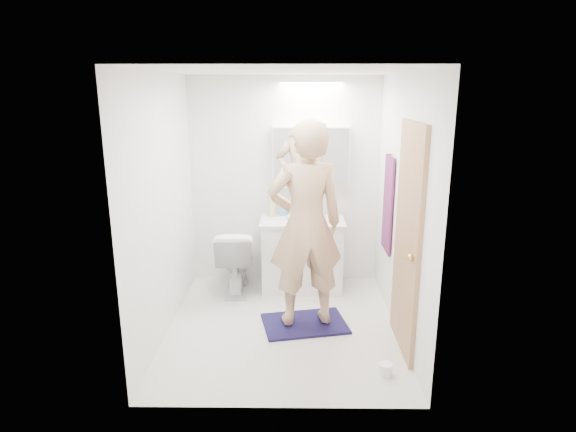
{
  "coord_description": "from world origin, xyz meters",
  "views": [
    {
      "loc": [
        0.1,
        -4.27,
        2.26
      ],
      "look_at": [
        0.05,
        0.25,
        1.05
      ],
      "focal_mm": 29.94,
      "sensor_mm": 36.0,
      "label": 1
    }
  ],
  "objects_px": {
    "toilet": "(236,260)",
    "medicine_cabinet": "(311,157)",
    "soap_bottle_a": "(272,206)",
    "toothbrush_cup": "(317,212)",
    "toilet_paper_roll": "(386,369)",
    "soap_bottle_b": "(284,208)",
    "vanity_cabinet": "(302,255)",
    "person": "(306,225)"
  },
  "relations": [
    {
      "from": "medicine_cabinet",
      "to": "toilet_paper_roll",
      "type": "relative_size",
      "value": 8.0
    },
    {
      "from": "medicine_cabinet",
      "to": "soap_bottle_a",
      "type": "height_order",
      "value": "medicine_cabinet"
    },
    {
      "from": "person",
      "to": "toothbrush_cup",
      "type": "height_order",
      "value": "person"
    },
    {
      "from": "person",
      "to": "vanity_cabinet",
      "type": "bearing_deg",
      "value": -100.57
    },
    {
      "from": "soap_bottle_a",
      "to": "soap_bottle_b",
      "type": "bearing_deg",
      "value": 11.72
    },
    {
      "from": "soap_bottle_b",
      "to": "vanity_cabinet",
      "type": "bearing_deg",
      "value": -41.09
    },
    {
      "from": "medicine_cabinet",
      "to": "soap_bottle_a",
      "type": "bearing_deg",
      "value": -172.37
    },
    {
      "from": "soap_bottle_a",
      "to": "toothbrush_cup",
      "type": "bearing_deg",
      "value": 1.1
    },
    {
      "from": "medicine_cabinet",
      "to": "vanity_cabinet",
      "type": "bearing_deg",
      "value": -114.79
    },
    {
      "from": "medicine_cabinet",
      "to": "toothbrush_cup",
      "type": "relative_size",
      "value": 8.69
    },
    {
      "from": "toilet",
      "to": "soap_bottle_a",
      "type": "xyz_separation_m",
      "value": [
        0.4,
        0.27,
        0.56
      ]
    },
    {
      "from": "soap_bottle_a",
      "to": "soap_bottle_b",
      "type": "distance_m",
      "value": 0.15
    },
    {
      "from": "toilet",
      "to": "medicine_cabinet",
      "type": "bearing_deg",
      "value": -161.38
    },
    {
      "from": "toilet",
      "to": "toothbrush_cup",
      "type": "xyz_separation_m",
      "value": [
        0.92,
        0.28,
        0.5
      ]
    },
    {
      "from": "medicine_cabinet",
      "to": "person",
      "type": "bearing_deg",
      "value": -94.13
    },
    {
      "from": "toilet_paper_roll",
      "to": "vanity_cabinet",
      "type": "bearing_deg",
      "value": 110.03
    },
    {
      "from": "vanity_cabinet",
      "to": "toothbrush_cup",
      "type": "height_order",
      "value": "toothbrush_cup"
    },
    {
      "from": "soap_bottle_a",
      "to": "soap_bottle_b",
      "type": "height_order",
      "value": "soap_bottle_a"
    },
    {
      "from": "toilet",
      "to": "soap_bottle_a",
      "type": "bearing_deg",
      "value": -148.96
    },
    {
      "from": "soap_bottle_b",
      "to": "toilet_paper_roll",
      "type": "distance_m",
      "value": 2.31
    },
    {
      "from": "medicine_cabinet",
      "to": "soap_bottle_b",
      "type": "xyz_separation_m",
      "value": [
        -0.3,
        -0.03,
        -0.59
      ]
    },
    {
      "from": "vanity_cabinet",
      "to": "medicine_cabinet",
      "type": "distance_m",
      "value": 1.13
    },
    {
      "from": "toilet",
      "to": "toilet_paper_roll",
      "type": "xyz_separation_m",
      "value": [
        1.41,
        -1.67,
        -0.32
      ]
    },
    {
      "from": "toilet",
      "to": "toothbrush_cup",
      "type": "bearing_deg",
      "value": -165.73
    },
    {
      "from": "vanity_cabinet",
      "to": "soap_bottle_a",
      "type": "height_order",
      "value": "soap_bottle_a"
    },
    {
      "from": "vanity_cabinet",
      "to": "medicine_cabinet",
      "type": "height_order",
      "value": "medicine_cabinet"
    },
    {
      "from": "toilet",
      "to": "person",
      "type": "xyz_separation_m",
      "value": [
        0.77,
        -0.83,
        0.65
      ]
    },
    {
      "from": "soap_bottle_a",
      "to": "toothbrush_cup",
      "type": "distance_m",
      "value": 0.53
    },
    {
      "from": "soap_bottle_a",
      "to": "toilet_paper_roll",
      "type": "distance_m",
      "value": 2.35
    },
    {
      "from": "person",
      "to": "soap_bottle_a",
      "type": "distance_m",
      "value": 1.15
    },
    {
      "from": "soap_bottle_a",
      "to": "person",
      "type": "bearing_deg",
      "value": -71.51
    },
    {
      "from": "toothbrush_cup",
      "to": "medicine_cabinet",
      "type": "bearing_deg",
      "value": 145.87
    },
    {
      "from": "vanity_cabinet",
      "to": "toilet_paper_roll",
      "type": "xyz_separation_m",
      "value": [
        0.65,
        -1.79,
        -0.34
      ]
    },
    {
      "from": "toilet_paper_roll",
      "to": "soap_bottle_a",
      "type": "bearing_deg",
      "value": 117.36
    },
    {
      "from": "vanity_cabinet",
      "to": "soap_bottle_a",
      "type": "distance_m",
      "value": 0.66
    },
    {
      "from": "toilet",
      "to": "soap_bottle_b",
      "type": "distance_m",
      "value": 0.82
    },
    {
      "from": "soap_bottle_b",
      "to": "toothbrush_cup",
      "type": "distance_m",
      "value": 0.38
    },
    {
      "from": "person",
      "to": "soap_bottle_a",
      "type": "xyz_separation_m",
      "value": [
        -0.36,
        1.09,
        -0.09
      ]
    },
    {
      "from": "toothbrush_cup",
      "to": "toilet_paper_roll",
      "type": "height_order",
      "value": "toothbrush_cup"
    },
    {
      "from": "toothbrush_cup",
      "to": "person",
      "type": "bearing_deg",
      "value": -98.11
    },
    {
      "from": "vanity_cabinet",
      "to": "toothbrush_cup",
      "type": "xyz_separation_m",
      "value": [
        0.17,
        0.16,
        0.48
      ]
    },
    {
      "from": "medicine_cabinet",
      "to": "toilet_paper_roll",
      "type": "distance_m",
      "value": 2.53
    }
  ]
}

